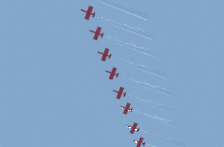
{
  "coord_description": "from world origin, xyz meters",
  "views": [
    {
      "loc": [
        -58.09,
        -43.07,
        -43.27
      ],
      "look_at": [
        0.0,
        0.0,
        143.72
      ],
      "focal_mm": 50.06,
      "sensor_mm": 36.0,
      "label": 1
    }
  ],
  "objects_px": {
    "jet_lead": "(124,8)",
    "jet_port_outer": "(155,104)",
    "jet_starboard_mid": "(150,86)",
    "jet_starboard_outer": "(159,119)",
    "jet_port_mid": "(145,69)",
    "jet_port_inner": "(130,29)",
    "jet_starboard_inner": "(135,47)",
    "jet_trail_port": "(167,140)"
  },
  "relations": [
    {
      "from": "jet_starboard_outer",
      "to": "jet_port_outer",
      "type": "bearing_deg",
      "value": -162.34
    },
    {
      "from": "jet_port_mid",
      "to": "jet_trail_port",
      "type": "height_order",
      "value": "jet_port_mid"
    },
    {
      "from": "jet_port_mid",
      "to": "jet_starboard_outer",
      "type": "xyz_separation_m",
      "value": [
        37.35,
        13.55,
        2.44
      ]
    },
    {
      "from": "jet_starboard_inner",
      "to": "jet_port_outer",
      "type": "distance_m",
      "value": 41.25
    },
    {
      "from": "jet_lead",
      "to": "jet_starboard_outer",
      "type": "bearing_deg",
      "value": 17.98
    },
    {
      "from": "jet_port_mid",
      "to": "jet_starboard_inner",
      "type": "bearing_deg",
      "value": -170.96
    },
    {
      "from": "jet_port_mid",
      "to": "jet_starboard_outer",
      "type": "distance_m",
      "value": 39.81
    },
    {
      "from": "jet_port_inner",
      "to": "jet_starboard_outer",
      "type": "xyz_separation_m",
      "value": [
        64.16,
        20.63,
        1.9
      ]
    },
    {
      "from": "jet_lead",
      "to": "jet_port_inner",
      "type": "xyz_separation_m",
      "value": [
        12.5,
        4.25,
        1.02
      ]
    },
    {
      "from": "jet_port_outer",
      "to": "jet_port_mid",
      "type": "bearing_deg",
      "value": -158.85
    },
    {
      "from": "jet_starboard_mid",
      "to": "jet_trail_port",
      "type": "bearing_deg",
      "value": 18.09
    },
    {
      "from": "jet_starboard_inner",
      "to": "jet_starboard_mid",
      "type": "bearing_deg",
      "value": 14.46
    },
    {
      "from": "jet_port_inner",
      "to": "jet_port_mid",
      "type": "bearing_deg",
      "value": 14.78
    },
    {
      "from": "jet_port_mid",
      "to": "jet_port_outer",
      "type": "distance_m",
      "value": 26.02
    },
    {
      "from": "jet_starboard_mid",
      "to": "jet_port_mid",
      "type": "bearing_deg",
      "value": -159.29
    },
    {
      "from": "jet_starboard_inner",
      "to": "jet_starboard_outer",
      "type": "height_order",
      "value": "jet_starboard_inner"
    },
    {
      "from": "jet_port_inner",
      "to": "jet_starboard_mid",
      "type": "distance_m",
      "value": 40.98
    },
    {
      "from": "jet_lead",
      "to": "jet_port_inner",
      "type": "relative_size",
      "value": 1.03
    },
    {
      "from": "jet_lead",
      "to": "jet_port_mid",
      "type": "bearing_deg",
      "value": 16.08
    },
    {
      "from": "jet_starboard_inner",
      "to": "jet_port_mid",
      "type": "height_order",
      "value": "jet_starboard_inner"
    },
    {
      "from": "jet_port_mid",
      "to": "jet_trail_port",
      "type": "distance_m",
      "value": 54.66
    },
    {
      "from": "jet_lead",
      "to": "jet_port_outer",
      "type": "height_order",
      "value": "jet_lead"
    },
    {
      "from": "jet_port_inner",
      "to": "jet_port_mid",
      "type": "xyz_separation_m",
      "value": [
        26.81,
        7.07,
        -0.54
      ]
    },
    {
      "from": "jet_port_outer",
      "to": "jet_starboard_outer",
      "type": "bearing_deg",
      "value": 17.66
    },
    {
      "from": "jet_starboard_outer",
      "to": "jet_port_mid",
      "type": "bearing_deg",
      "value": -160.06
    },
    {
      "from": "jet_starboard_outer",
      "to": "jet_trail_port",
      "type": "distance_m",
      "value": 15.41
    },
    {
      "from": "jet_port_inner",
      "to": "jet_port_mid",
      "type": "relative_size",
      "value": 0.99
    },
    {
      "from": "jet_starboard_mid",
      "to": "jet_port_outer",
      "type": "relative_size",
      "value": 1.06
    },
    {
      "from": "jet_lead",
      "to": "jet_port_inner",
      "type": "bearing_deg",
      "value": 18.8
    },
    {
      "from": "jet_lead",
      "to": "jet_starboard_inner",
      "type": "bearing_deg",
      "value": 20.26
    },
    {
      "from": "jet_starboard_mid",
      "to": "jet_starboard_outer",
      "type": "relative_size",
      "value": 1.07
    },
    {
      "from": "jet_starboard_mid",
      "to": "jet_port_outer",
      "type": "distance_m",
      "value": 12.82
    },
    {
      "from": "jet_port_outer",
      "to": "jet_trail_port",
      "type": "bearing_deg",
      "value": 16.53
    },
    {
      "from": "jet_port_inner",
      "to": "jet_starboard_outer",
      "type": "relative_size",
      "value": 1.1
    },
    {
      "from": "jet_starboard_outer",
      "to": "jet_starboard_mid",
      "type": "bearing_deg",
      "value": -160.44
    },
    {
      "from": "jet_port_inner",
      "to": "jet_starboard_outer",
      "type": "height_order",
      "value": "jet_starboard_outer"
    },
    {
      "from": "jet_lead",
      "to": "jet_port_outer",
      "type": "xyz_separation_m",
      "value": [
        63.56,
        20.71,
        -0.14
      ]
    },
    {
      "from": "jet_lead",
      "to": "jet_starboard_outer",
      "type": "height_order",
      "value": "jet_starboard_outer"
    },
    {
      "from": "jet_starboard_inner",
      "to": "jet_port_mid",
      "type": "xyz_separation_m",
      "value": [
        15.15,
        2.41,
        -2.47
      ]
    },
    {
      "from": "jet_lead",
      "to": "jet_starboard_inner",
      "type": "height_order",
      "value": "jet_starboard_inner"
    },
    {
      "from": "jet_lead",
      "to": "jet_port_outer",
      "type": "bearing_deg",
      "value": 18.05
    },
    {
      "from": "jet_port_outer",
      "to": "jet_trail_port",
      "type": "relative_size",
      "value": 0.97
    }
  ]
}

